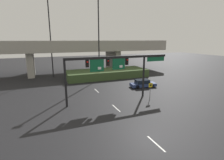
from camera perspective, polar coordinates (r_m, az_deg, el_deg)
ground_plane at (r=16.58m, az=11.43°, el=-17.44°), size 160.00×160.00×0.00m
lane_markings at (r=29.33m, az=-5.05°, el=-3.50°), size 0.14×35.24×0.01m
signal_gantry at (r=23.66m, az=1.06°, el=4.91°), size 14.92×0.44×6.18m
speed_limit_sign at (r=25.03m, az=12.39°, el=-2.79°), size 0.60×0.11×2.51m
highway_light_pole_near at (r=41.10m, az=-19.52°, el=13.70°), size 0.70×0.36×17.85m
highway_light_pole_far at (r=36.67m, az=-4.36°, el=14.82°), size 0.70×0.36×18.20m
overpass_bridge at (r=45.96m, az=-12.07°, el=9.76°), size 49.31×9.72×8.10m
grass_embankment at (r=39.73m, az=-1.69°, el=2.15°), size 18.20×6.73×1.64m
parked_sedan_near_right at (r=31.81m, az=10.02°, el=-1.15°), size 4.74×2.43×1.37m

